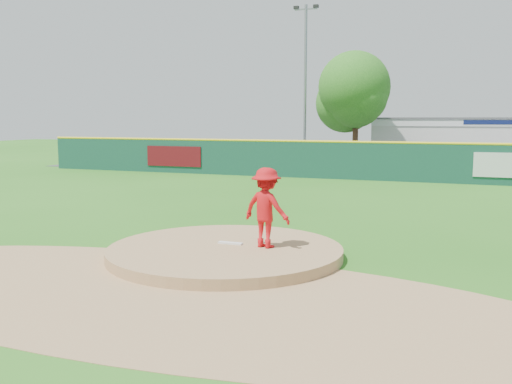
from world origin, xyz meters
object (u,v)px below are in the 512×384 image
at_px(pitcher, 266,208).
at_px(van, 503,164).
at_px(pool_building_grp, 486,141).
at_px(deciduous_tree, 356,98).
at_px(playground_slide, 195,155).
at_px(light_pole_left, 305,78).

xyz_separation_m(pitcher, van, (5.82, 21.28, -0.40)).
bearing_deg(pool_building_grp, deciduous_tree, -138.84).
height_order(van, playground_slide, van).
height_order(deciduous_tree, light_pole_left, light_pole_left).
xyz_separation_m(van, pool_building_grp, (-0.74, 10.41, 0.88)).
distance_m(playground_slide, deciduous_tree, 11.83).
height_order(pitcher, pool_building_grp, pool_building_grp).
distance_m(van, playground_slide, 20.01).
height_order(pitcher, deciduous_tree, deciduous_tree).
bearing_deg(deciduous_tree, light_pole_left, 153.43).
bearing_deg(light_pole_left, playground_slide, -156.72).
bearing_deg(playground_slide, pitcher, -59.26).
bearing_deg(light_pole_left, van, -23.04).
xyz_separation_m(van, light_pole_left, (-12.74, 5.42, 5.27)).
bearing_deg(van, pool_building_grp, 17.45).
bearing_deg(deciduous_tree, van, -21.36).
xyz_separation_m(van, playground_slide, (-19.87, 2.35, -0.07)).
height_order(pitcher, van, pitcher).
relative_size(van, light_pole_left, 0.50).
bearing_deg(van, playground_slide, 96.66).
distance_m(pitcher, light_pole_left, 28.00).
relative_size(pitcher, playground_slide, 0.73).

